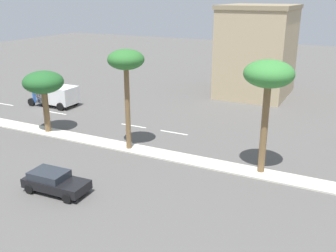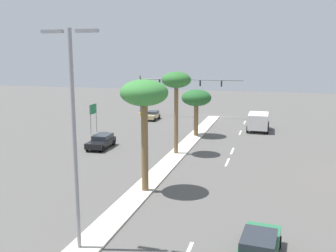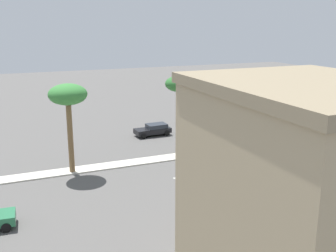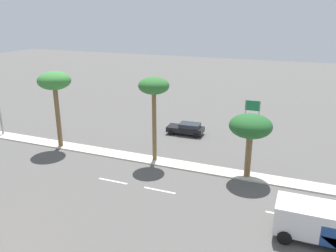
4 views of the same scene
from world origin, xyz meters
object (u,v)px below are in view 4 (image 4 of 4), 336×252
object	(u,v)px
directional_road_sign	(252,109)
palm_tree_right	(251,127)
palm_tree_mid	(154,89)
sedan_black_front	(187,128)
palm_tree_inboard	(54,83)
box_truck	(317,222)

from	to	relation	value
directional_road_sign	palm_tree_right	distance (m)	13.29
palm_tree_mid	palm_tree_right	bearing A→B (deg)	-91.49
directional_road_sign	palm_tree_mid	bearing A→B (deg)	150.21
palm_tree_mid	sedan_black_front	bearing A→B (deg)	-2.75
palm_tree_inboard	box_truck	xyz separation A→B (m)	(-7.07, -25.64, -5.70)
directional_road_sign	sedan_black_front	bearing A→B (deg)	122.18
directional_road_sign	palm_tree_inboard	bearing A→B (deg)	125.94
directional_road_sign	palm_tree_inboard	distance (m)	22.99
palm_tree_right	sedan_black_front	size ratio (longest dim) A/B	1.29
box_truck	sedan_black_front	bearing A→B (deg)	41.78
palm_tree_right	palm_tree_inboard	xyz separation A→B (m)	(-0.22, 20.02, 2.34)
palm_tree_mid	palm_tree_inboard	size ratio (longest dim) A/B	1.01
sedan_black_front	box_truck	distance (m)	21.43
box_truck	directional_road_sign	bearing A→B (deg)	19.87
palm_tree_mid	box_truck	world-z (taller)	palm_tree_mid
directional_road_sign	palm_tree_mid	world-z (taller)	palm_tree_mid
sedan_black_front	box_truck	xyz separation A→B (m)	(-15.98, -14.27, 0.56)
palm_tree_right	palm_tree_inboard	distance (m)	20.16
palm_tree_inboard	sedan_black_front	world-z (taller)	palm_tree_inboard
palm_tree_inboard	box_truck	size ratio (longest dim) A/B	1.46
box_truck	palm_tree_inboard	bearing A→B (deg)	74.58
palm_tree_inboard	sedan_black_front	xyz separation A→B (m)	(8.90, -11.37, -6.27)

